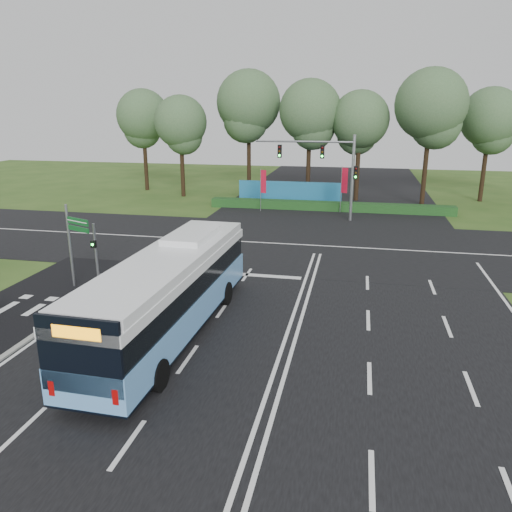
{
  "coord_description": "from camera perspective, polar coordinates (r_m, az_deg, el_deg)",
  "views": [
    {
      "loc": [
        2.56,
        -20.79,
        8.98
      ],
      "look_at": [
        -2.16,
        2.0,
        2.08
      ],
      "focal_mm": 35.0,
      "sensor_mm": 36.0,
      "label": 1
    }
  ],
  "objects": [
    {
      "name": "eucalyptus_row",
      "position": [
        51.96,
        9.23,
        15.95
      ],
      "size": [
        47.44,
        10.14,
        12.96
      ],
      "color": "black",
      "rests_on": "ground"
    },
    {
      "name": "city_bus",
      "position": [
        20.44,
        -9.85,
        -4.1
      ],
      "size": [
        3.08,
        12.99,
        3.71
      ],
      "rotation": [
        0.0,
        0.0,
        -0.03
      ],
      "color": "#619EE0",
      "rests_on": "ground"
    },
    {
      "name": "street_sign",
      "position": [
        26.82,
        -20.15,
        2.02
      ],
      "size": [
        1.59,
        0.74,
        4.38
      ],
      "rotation": [
        0.0,
        0.0,
        -0.41
      ],
      "color": "gray",
      "rests_on": "ground"
    },
    {
      "name": "banner_flag_mid",
      "position": [
        44.85,
        9.99,
        8.23
      ],
      "size": [
        0.57,
        0.28,
        4.13
      ],
      "rotation": [
        0.0,
        0.0,
        -0.4
      ],
      "color": "gray",
      "rests_on": "ground"
    },
    {
      "name": "kerb_strip",
      "position": [
        23.59,
        -22.05,
        -6.98
      ],
      "size": [
        0.25,
        18.0,
        0.12
      ],
      "primitive_type": "cube",
      "color": "gray",
      "rests_on": "ground"
    },
    {
      "name": "ground",
      "position": [
        22.79,
        4.33,
        -6.73
      ],
      "size": [
        120.0,
        120.0,
        0.0
      ],
      "primitive_type": "plane",
      "color": "#2F501A",
      "rests_on": "ground"
    },
    {
      "name": "hedge",
      "position": [
        46.17,
        8.36,
        5.63
      ],
      "size": [
        22.0,
        1.2,
        0.8
      ],
      "primitive_type": "cube",
      "color": "#193D16",
      "rests_on": "ground"
    },
    {
      "name": "blue_hoarding",
      "position": [
        48.88,
        3.86,
        7.2
      ],
      "size": [
        10.0,
        0.3,
        2.2
      ],
      "primitive_type": "cube",
      "color": "#1B6492",
      "rests_on": "ground"
    },
    {
      "name": "road_cross",
      "position": [
        34.09,
        6.98,
        1.16
      ],
      "size": [
        120.0,
        14.0,
        0.05
      ],
      "primitive_type": "cube",
      "color": "black",
      "rests_on": "ground"
    },
    {
      "name": "road_main",
      "position": [
        22.79,
        4.33,
        -6.68
      ],
      "size": [
        20.0,
        120.0,
        0.04
      ],
      "primitive_type": "cube",
      "color": "black",
      "rests_on": "ground"
    },
    {
      "name": "banner_flag_left",
      "position": [
        44.96,
        0.78,
        8.26
      ],
      "size": [
        0.55,
        0.21,
        3.83
      ],
      "rotation": [
        0.0,
        0.0,
        -0.3
      ],
      "color": "gray",
      "rests_on": "ground"
    },
    {
      "name": "traffic_light_gantry",
      "position": [
        41.59,
        8.53,
        10.38
      ],
      "size": [
        8.41,
        0.28,
        7.0
      ],
      "color": "gray",
      "rests_on": "ground"
    },
    {
      "name": "bike_path",
      "position": [
        24.97,
        -26.67,
        -6.34
      ],
      "size": [
        5.0,
        18.0,
        0.06
      ],
      "primitive_type": "cube",
      "color": "black",
      "rests_on": "ground"
    },
    {
      "name": "pedestrian_signal",
      "position": [
        27.24,
        -17.87,
        0.44
      ],
      "size": [
        0.28,
        0.41,
        3.31
      ],
      "rotation": [
        0.0,
        0.0,
        0.09
      ],
      "color": "gray",
      "rests_on": "ground"
    }
  ]
}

